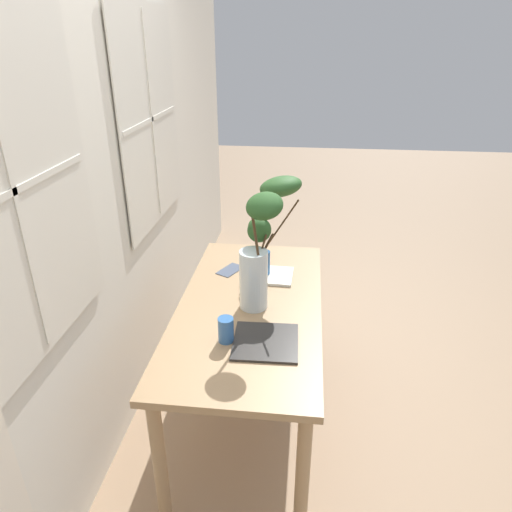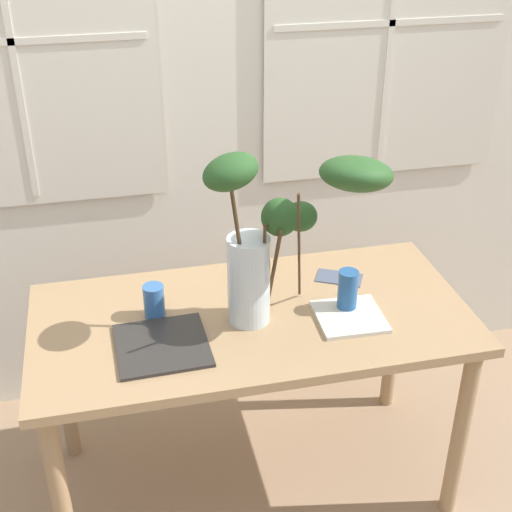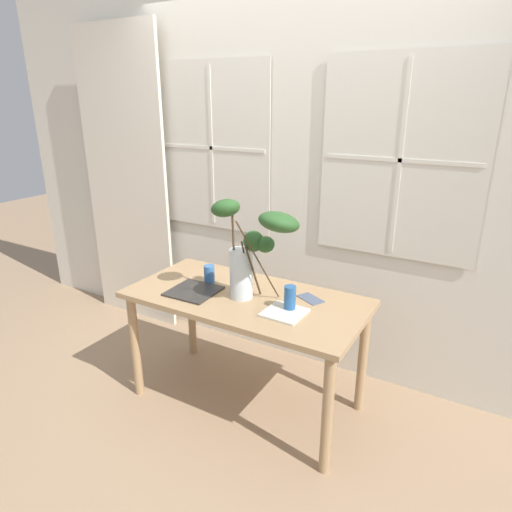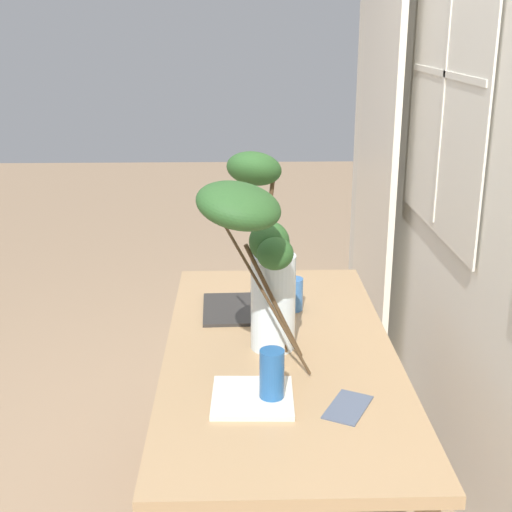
{
  "view_description": "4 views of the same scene",
  "coord_description": "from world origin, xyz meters",
  "px_view_note": "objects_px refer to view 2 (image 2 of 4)",
  "views": [
    {
      "loc": [
        -1.95,
        -0.25,
        1.96
      ],
      "look_at": [
        0.02,
        -0.03,
        1.01
      ],
      "focal_mm": 32.6,
      "sensor_mm": 36.0,
      "label": 1
    },
    {
      "loc": [
        -0.42,
        -1.89,
        2.07
      ],
      "look_at": [
        0.01,
        -0.04,
        0.99
      ],
      "focal_mm": 50.0,
      "sensor_mm": 36.0,
      "label": 2
    },
    {
      "loc": [
        1.27,
        -2.06,
        1.87
      ],
      "look_at": [
        0.06,
        0.02,
        1.01
      ],
      "focal_mm": 31.19,
      "sensor_mm": 36.0,
      "label": 3
    },
    {
      "loc": [
        1.94,
        -0.13,
        1.69
      ],
      "look_at": [
        -0.08,
        -0.07,
        1.02
      ],
      "focal_mm": 49.06,
      "sensor_mm": 36.0,
      "label": 4
    }
  ],
  "objects_px": {
    "dining_table": "(252,339)",
    "drinking_glass_blue_left": "(154,301)",
    "plate_square_right": "(350,317)",
    "plate_square_left": "(162,345)",
    "vase_with_branches": "(280,229)",
    "drinking_glass_blue_right": "(348,291)"
  },
  "relations": [
    {
      "from": "dining_table",
      "to": "plate_square_left",
      "type": "distance_m",
      "value": 0.34
    },
    {
      "from": "dining_table",
      "to": "vase_with_branches",
      "type": "bearing_deg",
      "value": -38.98
    },
    {
      "from": "drinking_glass_blue_left",
      "to": "dining_table",
      "type": "bearing_deg",
      "value": -11.75
    },
    {
      "from": "dining_table",
      "to": "drinking_glass_blue_left",
      "type": "relative_size",
      "value": 12.58
    },
    {
      "from": "vase_with_branches",
      "to": "plate_square_left",
      "type": "bearing_deg",
      "value": -172.74
    },
    {
      "from": "vase_with_branches",
      "to": "drinking_glass_blue_left",
      "type": "distance_m",
      "value": 0.49
    },
    {
      "from": "dining_table",
      "to": "drinking_glass_blue_right",
      "type": "relative_size",
      "value": 9.78
    },
    {
      "from": "plate_square_right",
      "to": "vase_with_branches",
      "type": "bearing_deg",
      "value": 172.35
    },
    {
      "from": "dining_table",
      "to": "vase_with_branches",
      "type": "distance_m",
      "value": 0.45
    },
    {
      "from": "drinking_glass_blue_right",
      "to": "plate_square_left",
      "type": "bearing_deg",
      "value": -173.75
    },
    {
      "from": "plate_square_left",
      "to": "dining_table",
      "type": "bearing_deg",
      "value": 19.49
    },
    {
      "from": "vase_with_branches",
      "to": "plate_square_left",
      "type": "distance_m",
      "value": 0.51
    },
    {
      "from": "vase_with_branches",
      "to": "drinking_glass_blue_left",
      "type": "xyz_separation_m",
      "value": [
        -0.38,
        0.12,
        -0.28
      ]
    },
    {
      "from": "drinking_glass_blue_right",
      "to": "plate_square_left",
      "type": "xyz_separation_m",
      "value": [
        -0.62,
        -0.07,
        -0.07
      ]
    },
    {
      "from": "vase_with_branches",
      "to": "drinking_glass_blue_right",
      "type": "relative_size",
      "value": 4.26
    },
    {
      "from": "plate_square_left",
      "to": "plate_square_right",
      "type": "relative_size",
      "value": 1.3
    },
    {
      "from": "drinking_glass_blue_left",
      "to": "plate_square_left",
      "type": "distance_m",
      "value": 0.18
    },
    {
      "from": "dining_table",
      "to": "drinking_glass_blue_right",
      "type": "xyz_separation_m",
      "value": [
        0.31,
        -0.04,
        0.17
      ]
    },
    {
      "from": "dining_table",
      "to": "plate_square_left",
      "type": "relative_size",
      "value": 5.13
    },
    {
      "from": "dining_table",
      "to": "plate_square_right",
      "type": "xyz_separation_m",
      "value": [
        0.31,
        -0.09,
        0.1
      ]
    },
    {
      "from": "drinking_glass_blue_right",
      "to": "plate_square_right",
      "type": "xyz_separation_m",
      "value": [
        -0.01,
        -0.05,
        -0.07
      ]
    },
    {
      "from": "plate_square_left",
      "to": "drinking_glass_blue_right",
      "type": "bearing_deg",
      "value": 6.25
    }
  ]
}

